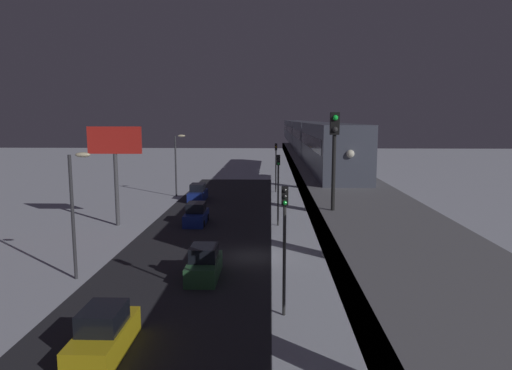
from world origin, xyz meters
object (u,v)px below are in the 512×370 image
(sedan_yellow, at_px, (104,335))
(sedan_blue, at_px, (196,215))
(subway_train, at_px, (303,134))
(traffic_light_far, at_px, (276,160))
(sedan_green, at_px, (204,265))
(traffic_light_near, at_px, (285,232))
(commercial_billboard, at_px, (115,150))
(traffic_light_mid, at_px, (278,180))
(rail_signal, at_px, (334,144))
(sedan_blue_2, at_px, (198,194))

(sedan_yellow, bearing_deg, sedan_blue, -90.00)
(subway_train, xyz_separation_m, traffic_light_far, (3.61, 1.72, -3.42))
(sedan_green, xyz_separation_m, traffic_light_near, (-4.70, 5.36, 3.40))
(traffic_light_near, bearing_deg, commercial_billboard, -52.59)
(sedan_blue, bearing_deg, traffic_light_far, -111.76)
(traffic_light_mid, bearing_deg, rail_signal, 94.86)
(sedan_blue_2, xyz_separation_m, traffic_light_near, (-9.30, 32.17, 3.40))
(subway_train, relative_size, sedan_green, 17.47)
(commercial_billboard, bearing_deg, sedan_green, 125.79)
(sedan_yellow, bearing_deg, sedan_blue_2, -87.15)
(sedan_blue, relative_size, commercial_billboard, 0.49)
(sedan_green, distance_m, traffic_light_far, 33.75)
(sedan_blue, xyz_separation_m, sedan_green, (-2.80, 14.46, 0.01))
(rail_signal, bearing_deg, sedan_blue, -67.51)
(sedan_green, relative_size, traffic_light_near, 0.66)
(sedan_blue, distance_m, commercial_billboard, 9.29)
(sedan_green, bearing_deg, traffic_light_far, 81.95)
(sedan_green, relative_size, traffic_light_mid, 0.66)
(traffic_light_near, bearing_deg, sedan_green, -48.77)
(sedan_green, height_order, traffic_light_mid, traffic_light_mid)
(traffic_light_near, relative_size, traffic_light_far, 1.00)
(traffic_light_mid, bearing_deg, commercial_billboard, 1.38)
(subway_train, distance_m, sedan_yellow, 46.17)
(subway_train, distance_m, commercial_billboard, 28.03)
(rail_signal, xyz_separation_m, traffic_light_far, (1.88, -41.46, -4.37))
(traffic_light_far, bearing_deg, commercial_billboard, 53.58)
(traffic_light_near, height_order, commercial_billboard, commercial_billboard)
(rail_signal, relative_size, sedan_green, 0.94)
(sedan_blue_2, bearing_deg, commercial_billboard, 68.51)
(rail_signal, distance_m, traffic_light_mid, 22.66)
(traffic_light_mid, height_order, commercial_billboard, commercial_billboard)
(traffic_light_near, bearing_deg, sedan_blue_2, -73.88)
(sedan_green, bearing_deg, sedan_blue_2, 99.74)
(sedan_blue_2, bearing_deg, sedan_yellow, 92.85)
(commercial_billboard, bearing_deg, subway_train, -130.27)
(traffic_light_near, xyz_separation_m, traffic_light_mid, (0.00, -19.31, 0.00))
(rail_signal, height_order, sedan_yellow, rail_signal)
(rail_signal, relative_size, sedan_yellow, 0.90)
(sedan_blue_2, bearing_deg, sedan_blue, 98.29)
(sedan_yellow, relative_size, traffic_light_mid, 0.70)
(rail_signal, bearing_deg, traffic_light_near, -56.50)
(sedan_blue, distance_m, traffic_light_mid, 8.26)
(rail_signal, height_order, commercial_billboard, rail_signal)
(sedan_blue, distance_m, sedan_blue_2, 12.48)
(sedan_yellow, xyz_separation_m, sedan_green, (-2.80, -9.32, -0.00))
(subway_train, xyz_separation_m, sedan_blue, (11.11, 20.51, -6.83))
(traffic_light_near, bearing_deg, traffic_light_far, -90.00)
(sedan_blue_2, distance_m, commercial_billboard, 15.43)
(sedan_blue, relative_size, traffic_light_near, 0.68)
(subway_train, height_order, commercial_billboard, subway_train)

